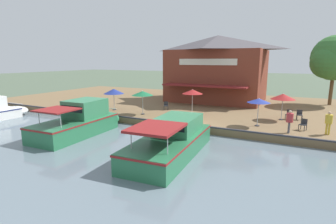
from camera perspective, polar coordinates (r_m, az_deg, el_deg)
name	(u,v)px	position (r m, az deg, el deg)	size (l,w,h in m)	color
ground_plane	(184,132)	(21.05, 3.42, -4.40)	(220.00, 220.00, 0.00)	#4C5B47
quay_deck	(221,107)	(31.15, 11.54, 1.06)	(22.00, 56.00, 0.60)	brown
quay_edge_fender	(184,124)	(20.97, 3.55, -2.62)	(0.20, 50.40, 0.10)	#2D2D33
waterfront_restaurant	(217,68)	(33.82, 10.63, 9.37)	(9.98, 11.76, 8.07)	brown
patio_umbrella_far_corner	(283,97)	(24.33, 23.75, 3.09)	(2.01, 2.01, 2.31)	#B7B7B7
patio_umbrella_by_entrance	(114,91)	(27.45, -11.74, 4.44)	(2.06, 2.06, 2.24)	#B7B7B7
patio_umbrella_near_quay_edge	(259,101)	(21.30, 19.15, 2.33)	(1.73, 1.73, 2.21)	#B7B7B7
patio_umbrella_mid_patio_left	(142,93)	(24.74, -5.58, 4.09)	(2.02, 2.02, 2.27)	#B7B7B7
patio_umbrella_back_row	(192,92)	(24.57, 5.35, 4.41)	(1.92, 1.92, 2.42)	#B7B7B7
cafe_chair_mid_patio	(299,114)	(25.27, 26.71, -0.45)	(0.48, 0.48, 0.85)	#2D2D33
cafe_chair_far_corner_seat	(166,105)	(27.15, -0.44, 1.48)	(0.58, 0.58, 0.85)	#2D2D33
cafe_chair_back_row_seat	(289,114)	(25.06, 24.84, -0.38)	(0.54, 0.54, 0.85)	#2D2D33
cafe_chair_under_first_umbrella	(303,124)	(21.60, 27.37, -2.31)	(0.57, 0.57, 0.85)	#2D2D33
person_near_entrance	(290,119)	(20.20, 24.97, -1.37)	(0.46, 0.46, 1.64)	#4C4C56
person_at_quay_edge	(329,120)	(21.04, 31.61, -1.56)	(0.46, 0.46, 1.62)	gold
motorboat_far_downstream	(176,138)	(16.40, 1.67, -5.70)	(9.28, 3.41, 2.19)	#287047
motorboat_nearest_quay	(83,121)	(21.42, -17.98, -1.90)	(8.03, 3.16, 2.56)	#287047
mooring_post	(94,109)	(26.33, -15.84, 0.69)	(0.22, 0.22, 0.88)	#473323
tree_downstream_bank	(333,59)	(34.93, 32.28, 9.70)	(5.28, 5.03, 7.84)	brown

